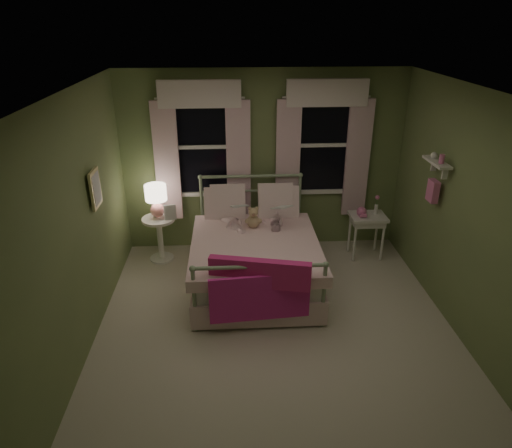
{
  "coord_description": "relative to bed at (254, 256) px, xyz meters",
  "views": [
    {
      "loc": [
        -0.47,
        -4.18,
        3.24
      ],
      "look_at": [
        -0.18,
        0.65,
        1.0
      ],
      "focal_mm": 32.0,
      "sensor_mm": 36.0,
      "label": 1
    }
  ],
  "objects": [
    {
      "name": "table_lamp",
      "position": [
        -1.31,
        0.68,
        0.57
      ],
      "size": [
        0.3,
        0.3,
        0.47
      ],
      "color": "pink",
      "rests_on": "nightstand_left"
    },
    {
      "name": "pink_toy",
      "position": [
        1.54,
        0.6,
        0.32
      ],
      "size": [
        0.14,
        0.18,
        0.14
      ],
      "color": "pink",
      "rests_on": "nightstand_right"
    },
    {
      "name": "bud_vase",
      "position": [
        1.76,
        0.65,
        0.41
      ],
      "size": [
        0.06,
        0.06,
        0.28
      ],
      "color": "white",
      "rests_on": "nightstand_right"
    },
    {
      "name": "book_right",
      "position": [
        0.28,
        0.17,
        0.54
      ],
      "size": [
        0.23,
        0.19,
        0.26
      ],
      "primitive_type": "imported",
      "rotation": [
        1.22,
        0.0,
        0.48
      ],
      "color": "beige",
      "rests_on": "child_right"
    },
    {
      "name": "teddy_bear",
      "position": [
        -0.0,
        0.26,
        0.41
      ],
      "size": [
        0.23,
        0.18,
        0.3
      ],
      "color": "tan",
      "rests_on": "bed"
    },
    {
      "name": "window_right",
      "position": [
        1.03,
        1.03,
        1.24
      ],
      "size": [
        1.34,
        0.13,
        1.96
      ],
      "color": "black",
      "rests_on": "room_shell"
    },
    {
      "name": "pink_throw",
      "position": [
        -0.0,
        -1.03,
        0.23
      ],
      "size": [
        1.1,
        0.34,
        0.71
      ],
      "color": "#D12878",
      "rests_on": "bed"
    },
    {
      "name": "child_left",
      "position": [
        -0.28,
        0.42,
        0.56
      ],
      "size": [
        0.32,
        0.27,
        0.76
      ],
      "primitive_type": "imported",
      "rotation": [
        0.0,
        0.0,
        3.49
      ],
      "color": "#F7D1DD",
      "rests_on": "bed"
    },
    {
      "name": "window_left",
      "position": [
        -0.67,
        1.03,
        1.24
      ],
      "size": [
        1.34,
        0.13,
        1.96
      ],
      "color": "black",
      "rests_on": "room_shell"
    },
    {
      "name": "bed",
      "position": [
        0.0,
        0.0,
        0.0
      ],
      "size": [
        1.58,
        2.04,
        1.18
      ],
      "color": "white",
      "rests_on": "ground"
    },
    {
      "name": "nightstand_right",
      "position": [
        1.64,
        0.6,
        0.17
      ],
      "size": [
        0.5,
        0.4,
        0.64
      ],
      "color": "white",
      "rests_on": "ground"
    },
    {
      "name": "child_right",
      "position": [
        0.28,
        0.42,
        0.51
      ],
      "size": [
        0.32,
        0.25,
        0.64
      ],
      "primitive_type": "imported",
      "rotation": [
        0.0,
        0.0,
        3.11
      ],
      "color": "#F7D1DD",
      "rests_on": "bed"
    },
    {
      "name": "room_shell",
      "position": [
        0.18,
        -1.0,
        0.92
      ],
      "size": [
        4.2,
        4.2,
        4.2
      ],
      "color": "beige",
      "rests_on": "ground"
    },
    {
      "name": "book_nightstand",
      "position": [
        -1.21,
        0.6,
        0.27
      ],
      "size": [
        0.18,
        0.24,
        0.02
      ],
      "primitive_type": "imported",
      "rotation": [
        0.0,
        0.0,
        0.09
      ],
      "color": "beige",
      "rests_on": "nightstand_left"
    },
    {
      "name": "framed_picture",
      "position": [
        -1.76,
        -0.4,
        1.12
      ],
      "size": [
        0.03,
        0.32,
        0.42
      ],
      "color": "beige",
      "rests_on": "room_shell"
    },
    {
      "name": "wall_shelf",
      "position": [
        2.08,
        -0.3,
        1.14
      ],
      "size": [
        0.15,
        0.5,
        0.6
      ],
      "color": "white",
      "rests_on": "room_shell"
    },
    {
      "name": "nightstand_left",
      "position": [
        -1.31,
        0.68,
        0.03
      ],
      "size": [
        0.46,
        0.46,
        0.65
      ],
      "color": "white",
      "rests_on": "ground"
    },
    {
      "name": "book_left",
      "position": [
        -0.28,
        0.17,
        0.58
      ],
      "size": [
        0.22,
        0.15,
        0.26
      ],
      "primitive_type": "imported",
      "rotation": [
        1.22,
        0.0,
        0.17
      ],
      "color": "beige",
      "rests_on": "child_left"
    }
  ]
}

